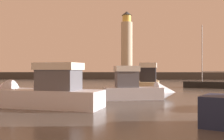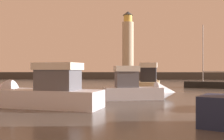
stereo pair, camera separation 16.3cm
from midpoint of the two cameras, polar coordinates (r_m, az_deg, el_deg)
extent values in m
plane|color=#4C4742|center=(37.92, -1.11, -3.75)|extent=(220.00, 220.00, 0.00)
cube|color=#423F3D|center=(73.08, 0.89, -1.20)|extent=(76.22, 4.03, 1.90)
cylinder|color=beige|center=(73.27, 3.45, 4.83)|extent=(3.09, 3.09, 13.52)
cylinder|color=#F2CC59|center=(74.32, 3.45, 10.76)|extent=(2.32, 2.32, 1.89)
cone|color=#33383D|center=(74.61, 3.45, 11.88)|extent=(2.78, 2.78, 1.08)
cube|color=beige|center=(30.49, 8.00, -3.51)|extent=(3.08, 6.29, 1.21)
cone|color=beige|center=(34.04, 8.37, -3.05)|extent=(2.40, 2.29, 2.13)
cube|color=#232328|center=(29.75, 7.92, -0.97)|extent=(1.93, 2.28, 1.52)
cube|color=silver|center=(29.75, 7.92, 1.00)|extent=(2.12, 2.50, 0.53)
cube|color=silver|center=(22.83, 4.66, -4.95)|extent=(5.09, 2.82, 1.01)
cone|color=silver|center=(23.63, 11.52, -4.65)|extent=(2.05, 2.14, 1.84)
cube|color=#595960|center=(22.64, 3.29, -2.00)|extent=(2.05, 1.75, 1.34)
cube|color=silver|center=(22.63, 3.29, 0.29)|extent=(2.25, 1.93, 0.47)
cube|color=silver|center=(18.36, -12.99, -5.91)|extent=(7.45, 4.03, 1.17)
cube|color=#595960|center=(17.95, -11.05, -2.08)|extent=(2.89, 2.49, 1.32)
cube|color=silver|center=(17.94, -11.05, 0.77)|extent=(3.18, 2.74, 0.46)
cube|color=black|center=(39.72, 19.68, -2.95)|extent=(6.26, 3.80, 0.86)
cylinder|color=#B7B7BC|center=(39.81, 18.79, 3.39)|extent=(0.12, 0.12, 7.93)
cylinder|color=#B7B7BC|center=(39.55, 21.24, -0.27)|extent=(3.16, 1.44, 0.09)
camera|label=1|loc=(0.08, -89.81, 0.00)|focal=43.20mm
camera|label=2|loc=(0.08, 90.19, 0.00)|focal=43.20mm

